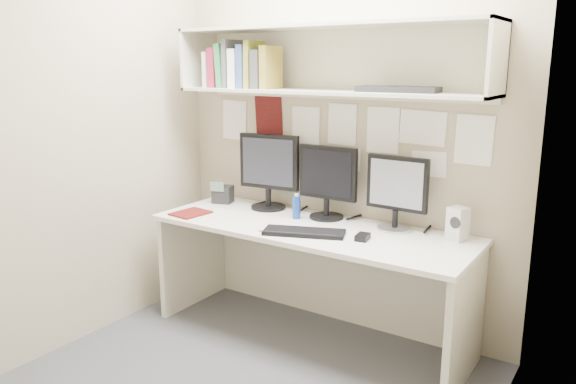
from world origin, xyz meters
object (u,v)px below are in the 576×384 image
Objects in this scene: desk_phone at (223,194)px; monitor_right at (397,190)px; desk at (310,282)px; speaker at (458,224)px; maroon_notebook at (191,213)px; keyboard at (304,232)px; monitor_center at (328,179)px; monitor_left at (269,169)px.

monitor_right is at bearing -15.95° from desk_phone.
speaker reaches higher than desk.
speaker is 1.69m from maroon_notebook.
speaker is 1.18× the size of desk_phone.
desk_phone reaches higher than keyboard.
monitor_right is at bearing 23.94° from maroon_notebook.
monitor_center is (-0.01, 0.22, 0.62)m from desk.
monitor_left reaches higher than desk.
desk is at bearing -31.65° from monitor_left.
monitor_right is at bearing -0.59° from monitor_center.
speaker is (1.29, -0.01, -0.18)m from monitor_left.
speaker is (0.84, -0.01, -0.16)m from monitor_center.
keyboard is at bearing -38.88° from desk_phone.
maroon_notebook is 1.44× the size of desk_phone.
speaker is (0.78, 0.37, 0.08)m from keyboard.
monitor_left reaches higher than desk_phone.
speaker is at bearing -6.97° from monitor_left.
monitor_right is 1.30m from desk_phone.
monitor_left reaches higher than monitor_center.
monitor_left is 2.19× the size of maroon_notebook.
keyboard is at bearing -42.90° from monitor_left.
desk is at bearing -88.28° from monitor_center.
keyboard is at bearing -134.16° from monitor_right.
desk is at bearing -29.61° from desk_phone.
desk is 4.54× the size of monitor_right.
monitor_center is at bearing -14.53° from desk_phone.
desk_phone is at bearing -159.47° from speaker.
monitor_right reaches higher than maroon_notebook.
monitor_center reaches higher than monitor_right.
monitor_right is at bearing 25.58° from desk.
monitor_right is at bearing -6.33° from monitor_left.
keyboard is (0.52, -0.39, -0.26)m from monitor_left.
desk_phone is (-1.29, -0.06, -0.18)m from monitor_right.
monitor_center is 0.46m from keyboard.
desk is 0.82m from monitor_left.
desk is 0.91m from maroon_notebook.
keyboard is (0.06, -0.39, -0.24)m from monitor_center.
monitor_right is (0.92, 0.00, -0.03)m from monitor_left.
speaker is (0.37, -0.01, -0.15)m from monitor_right.
keyboard reaches higher than maroon_notebook.
maroon_notebook is at bearing -135.60° from monitor_left.
monitor_left is at bearing -9.73° from desk_phone.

